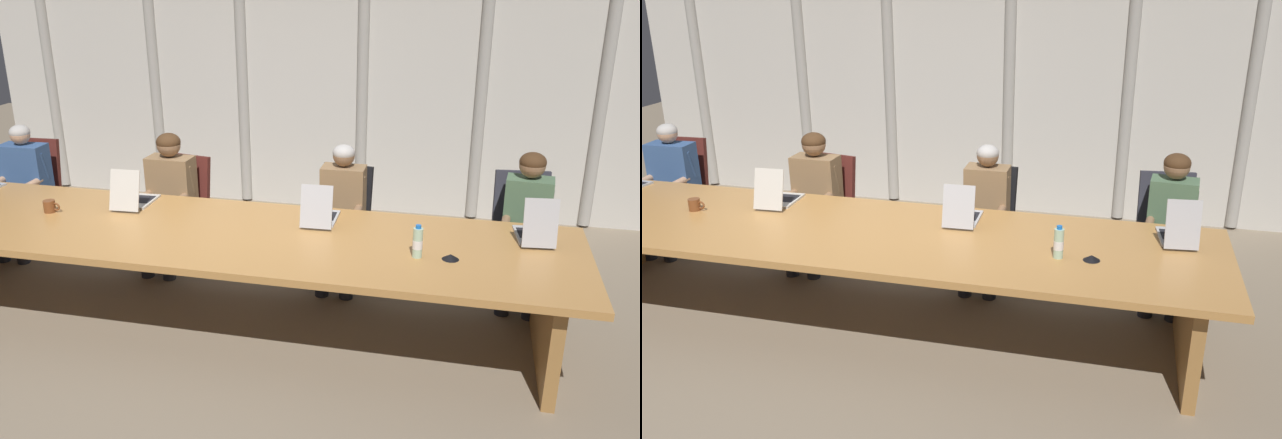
# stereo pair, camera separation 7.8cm
# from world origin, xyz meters

# --- Properties ---
(ground_plane) EXTENTS (14.40, 14.40, 0.00)m
(ground_plane) POSITION_xyz_m (0.00, 0.00, 0.00)
(ground_plane) COLOR #7F705B
(conference_table) EXTENTS (5.15, 1.29, 0.75)m
(conference_table) POSITION_xyz_m (0.00, 0.00, 0.63)
(conference_table) COLOR #B77F42
(conference_table) RESTS_ON ground_plane
(curtain_backdrop) EXTENTS (7.20, 0.17, 2.67)m
(curtain_backdrop) POSITION_xyz_m (-0.00, 2.77, 1.33)
(curtain_backdrop) COLOR beige
(curtain_backdrop) RESTS_ON ground_plane
(laptop_left_mid) EXTENTS (0.25, 0.44, 0.32)m
(laptop_left_mid) POSITION_xyz_m (-0.77, 0.36, 0.81)
(laptop_left_mid) COLOR beige
(laptop_left_mid) RESTS_ON conference_table
(laptop_center) EXTENTS (0.24, 0.42, 0.32)m
(laptop_center) POSITION_xyz_m (0.72, 0.33, 0.81)
(laptop_center) COLOR #BCBCC1
(laptop_center) RESTS_ON conference_table
(laptop_right_mid) EXTENTS (0.26, 0.43, 0.34)m
(laptop_right_mid) POSITION_xyz_m (2.22, 0.32, 0.82)
(laptop_right_mid) COLOR #BCBCC1
(laptop_right_mid) RESTS_ON conference_table
(office_chair_left_end) EXTENTS (0.60, 0.60, 0.98)m
(office_chair_left_end) POSITION_xyz_m (-2.24, 1.08, 0.37)
(office_chair_left_end) COLOR #511E19
(office_chair_left_end) RESTS_ON ground_plane
(office_chair_left_mid) EXTENTS (0.60, 0.61, 0.92)m
(office_chair_left_mid) POSITION_xyz_m (-0.74, 1.07, 0.35)
(office_chair_left_mid) COLOR #511E19
(office_chair_left_mid) RESTS_ON ground_plane
(office_chair_center) EXTENTS (0.60, 0.60, 0.93)m
(office_chair_center) POSITION_xyz_m (0.73, 1.07, 0.35)
(office_chair_center) COLOR black
(office_chair_center) RESTS_ON ground_plane
(office_chair_right_mid) EXTENTS (0.60, 0.60, 0.97)m
(office_chair_right_mid) POSITION_xyz_m (2.20, 1.08, 0.36)
(office_chair_right_mid) COLOR #2D2D38
(office_chair_right_mid) RESTS_ON ground_plane
(person_left_end) EXTENTS (0.43, 0.56, 1.17)m
(person_left_end) POSITION_xyz_m (-2.20, 0.92, 0.66)
(person_left_end) COLOR #335184
(person_left_end) RESTS_ON ground_plane
(person_left_mid) EXTENTS (0.40, 0.55, 1.17)m
(person_left_mid) POSITION_xyz_m (-0.76, 0.92, 0.68)
(person_left_mid) COLOR olive
(person_left_mid) RESTS_ON ground_plane
(person_center) EXTENTS (0.37, 0.55, 1.16)m
(person_center) POSITION_xyz_m (0.76, 0.91, 0.65)
(person_center) COLOR olive
(person_center) RESTS_ON ground_plane
(person_right_mid) EXTENTS (0.40, 0.57, 1.19)m
(person_right_mid) POSITION_xyz_m (2.21, 0.92, 0.68)
(person_right_mid) COLOR #4C6B4C
(person_right_mid) RESTS_ON ground_plane
(water_bottle_primary) EXTENTS (0.06, 0.06, 0.22)m
(water_bottle_primary) POSITION_xyz_m (1.47, -0.13, 0.85)
(water_bottle_primary) COLOR #ADD1B2
(water_bottle_primary) RESTS_ON conference_table
(coffee_mug_far) EXTENTS (0.13, 0.09, 0.09)m
(coffee_mug_far) POSITION_xyz_m (-1.32, 0.07, 0.80)
(coffee_mug_far) COLOR brown
(coffee_mug_far) RESTS_ON conference_table
(conference_mic_left_side) EXTENTS (0.11, 0.11, 0.03)m
(conference_mic_left_side) POSITION_xyz_m (1.68, -0.12, 0.77)
(conference_mic_left_side) COLOR black
(conference_mic_left_side) RESTS_ON conference_table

